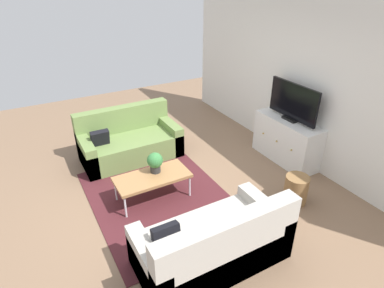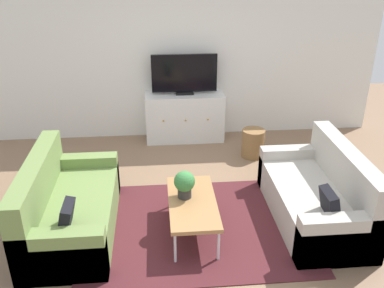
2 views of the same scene
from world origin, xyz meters
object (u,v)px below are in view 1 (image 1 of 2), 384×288
Objects in this scene: couch_right_side at (215,247)px; flat_screen_tv at (293,102)px; tv_console at (286,140)px; wicker_basket at (296,189)px; couch_left_side at (129,142)px; coffee_table at (152,178)px; potted_plant at (155,162)px.

flat_screen_tv is at bearing 120.17° from couch_right_side.
wicker_basket is (0.98, -0.71, -0.17)m from tv_console.
couch_left_side is 1.68× the size of flat_screen_tv.
coffee_table is at bearing -121.07° from wicker_basket.
tv_console is (1.49, 2.37, 0.10)m from couch_left_side.
potted_plant is 0.31× the size of flat_screen_tv.
flat_screen_tv is at bearing 58.14° from couch_left_side.
tv_console is (-1.39, 2.37, 0.10)m from couch_right_side.
coffee_table is 2.53× the size of wicker_basket.
couch_right_side is 1.50m from coffee_table.
couch_right_side is 2.75m from tv_console.
wicker_basket is (1.15, 1.70, -0.36)m from potted_plant.
potted_plant is (-0.08, 0.09, 0.20)m from coffee_table.
coffee_table is 3.46× the size of potted_plant.
couch_right_side is 1.59× the size of coffee_table.
couch_right_side is at bearing -59.83° from flat_screen_tv.
wicker_basket reaches higher than coffee_table.
couch_right_side reaches higher than coffee_table.
coffee_table is 2.50m from tv_console.
wicker_basket is at bearing -36.81° from flat_screen_tv.
tv_console reaches higher than coffee_table.
potted_plant is at bearing -94.22° from tv_console.
flat_screen_tv is (0.18, 2.43, 0.52)m from potted_plant.
potted_plant is (-1.57, -0.03, 0.29)m from couch_right_side.
wicker_basket is (2.46, 1.66, -0.07)m from couch_left_side.
couch_right_side reaches higher than wicker_basket.
coffee_table is 0.86× the size of tv_console.
flat_screen_tv is (1.49, 2.39, 0.81)m from couch_left_side.
wicker_basket is at bearing 58.93° from coffee_table.
tv_console is (0.10, 2.50, 0.02)m from coffee_table.
flat_screen_tv reaches higher than tv_console.
tv_console is 2.93× the size of wicker_basket.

